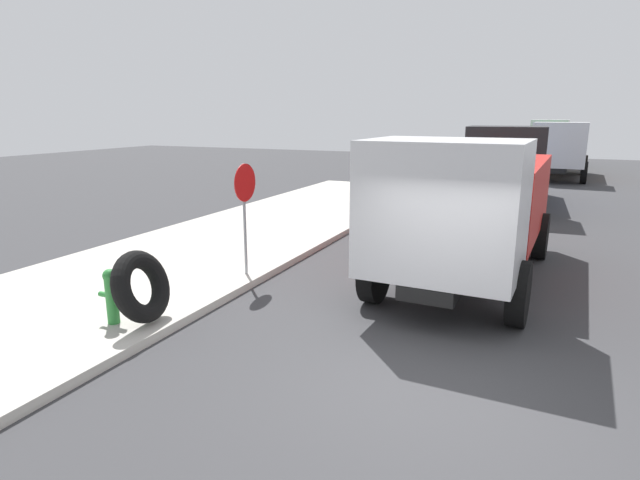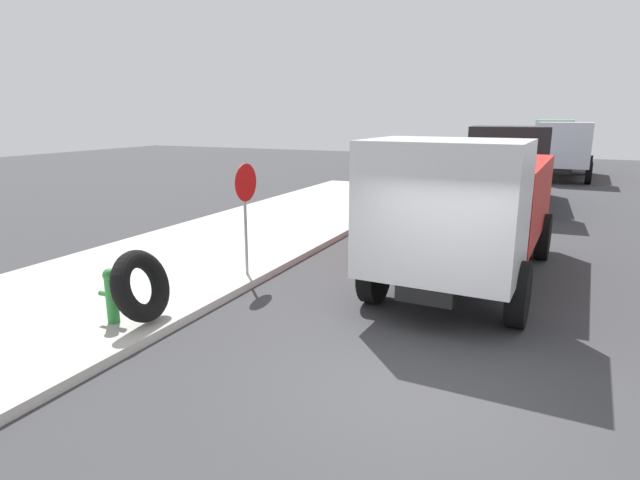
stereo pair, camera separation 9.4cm
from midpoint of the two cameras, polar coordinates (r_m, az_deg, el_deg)
ground_plane at (r=7.01m, az=10.46°, el=-15.59°), size 80.00×80.00×0.00m
sidewalk_curb at (r=10.40m, az=-27.08°, el=-6.53°), size 36.00×5.00×0.15m
fire_hydrant at (r=8.89m, az=-22.12°, el=-5.54°), size 0.22×0.49×0.90m
loose_tire at (r=8.71m, az=-19.25°, el=-4.83°), size 1.23×0.76×1.20m
stop_sign at (r=10.62m, az=-8.47°, el=4.52°), size 0.76×0.08×2.29m
dump_truck_red at (r=11.05m, az=15.89°, el=3.82°), size 7.10×3.04×3.00m
dump_truck_blue at (r=21.21m, az=19.68°, el=8.01°), size 7.10×3.04×3.00m
dump_truck_orange at (r=31.39m, az=24.76°, el=9.13°), size 7.09×3.02×3.00m
dump_truck_green at (r=39.44m, az=23.52°, el=9.92°), size 7.07×2.96×3.00m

